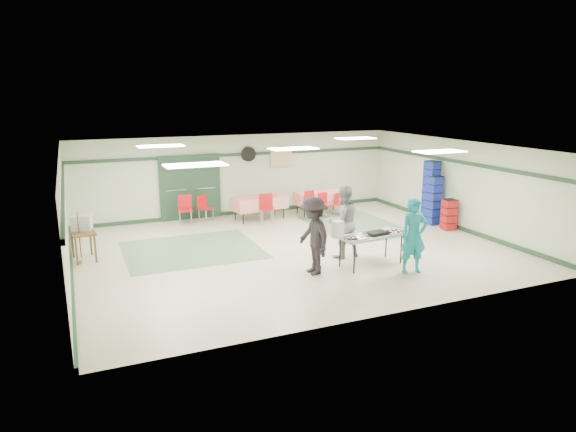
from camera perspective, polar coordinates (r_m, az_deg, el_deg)
name	(u,v)px	position (r m, az deg, el deg)	size (l,w,h in m)	color
floor	(293,249)	(13.73, 0.57, -3.70)	(11.00, 11.00, 0.00)	beige
ceiling	(293,148)	(13.18, 0.59, 7.58)	(11.00, 11.00, 0.00)	white
wall_back	(240,175)	(17.54, -5.37, 4.57)	(11.00, 11.00, 0.00)	beige
wall_front	(392,246)	(9.57, 11.51, -3.26)	(11.00, 11.00, 0.00)	beige
wall_left	(65,220)	(12.31, -23.57, -0.38)	(9.00, 9.00, 0.00)	beige
wall_right	(460,185)	(16.36, 18.54, 3.27)	(9.00, 9.00, 0.00)	beige
trim_back	(240,154)	(17.41, -5.39, 6.83)	(11.00, 0.06, 0.10)	#1F3926
baseboard_back	(241,212)	(17.75, -5.24, 0.44)	(11.00, 0.06, 0.12)	#1F3926
trim_left	(63,188)	(12.17, -23.74, 2.84)	(9.00, 0.06, 0.10)	#1F3926
baseboard_left	(72,275)	(12.65, -22.89, -6.04)	(9.00, 0.06, 0.12)	#1F3926
trim_right	(461,162)	(16.24, 18.64, 5.70)	(9.00, 0.06, 0.10)	#1F3926
baseboard_right	(456,226)	(16.60, 18.13, -1.11)	(9.00, 0.06, 0.12)	#1F3926
green_patch_a	(192,250)	(13.90, -10.62, -3.70)	(3.50, 3.00, 0.01)	#5D7E5C
green_patch_b	(355,226)	(16.25, 7.50, -1.06)	(2.50, 3.50, 0.01)	#5D7E5C
double_door_left	(176,189)	(17.00, -12.36, 3.00)	(0.90, 0.06, 2.10)	#949795
double_door_right	(205,186)	(17.19, -9.25, 3.26)	(0.90, 0.06, 2.10)	#949795
door_frame	(190,188)	(17.07, -10.80, 3.12)	(2.00, 0.03, 2.15)	#1F3926
wall_fan	(248,154)	(17.48, -4.41, 6.88)	(0.50, 0.50, 0.10)	black
scroll_banner	(281,158)	(17.92, -0.75, 6.44)	(0.80, 0.02, 0.60)	beige
serving_table	(371,237)	(12.46, 9.26, -2.28)	(1.75, 0.90, 0.76)	#B4B4AF
sheet_tray_right	(393,232)	(12.70, 11.64, -1.80)	(0.56, 0.42, 0.02)	silver
sheet_tray_mid	(366,234)	(12.44, 8.61, -1.98)	(0.52, 0.40, 0.02)	silver
sheet_tray_left	(354,239)	(12.00, 7.33, -2.52)	(0.55, 0.42, 0.02)	silver
baking_pan	(377,233)	(12.45, 9.89, -1.88)	(0.50, 0.31, 0.08)	black
foam_box_stack	(338,230)	(12.01, 5.55, -1.51)	(0.22, 0.20, 0.41)	white
volunteer_teal	(414,236)	(12.09, 13.80, -2.17)	(0.64, 0.42, 1.75)	teal
volunteer_grey	(343,222)	(12.92, 6.09, -0.64)	(0.89, 0.70, 1.84)	gray
volunteer_dark	(314,236)	(11.69, 2.85, -2.21)	(1.16, 0.67, 1.80)	black
dining_table_a	(320,197)	(17.67, 3.52, 2.10)	(1.71, 0.78, 0.77)	red
dining_table_b	(259,202)	(16.82, -3.20, 1.52)	(1.87, 1.03, 0.77)	red
chair_a	(324,202)	(17.14, 4.07, 1.52)	(0.47, 0.47, 0.83)	red
chair_b	(312,202)	(16.92, 2.63, 1.60)	(0.56, 0.56, 0.93)	red
chair_c	(340,202)	(17.41, 5.79, 1.57)	(0.47, 0.47, 0.78)	red
chair_d	(266,206)	(16.31, -2.41, 1.17)	(0.51, 0.51, 0.94)	red
chair_loose_a	(204,206)	(16.78, -9.31, 1.16)	(0.54, 0.54, 0.85)	red
chair_loose_b	(185,207)	(16.46, -11.37, 1.02)	(0.51, 0.51, 0.94)	red
crate_stack_blue_a	(431,192)	(16.86, 15.56, 2.55)	(0.38, 0.38, 2.00)	navy
crate_stack_red	(449,215)	(16.28, 17.45, 0.15)	(0.36, 0.36, 0.95)	#A6101A
crate_stack_blue_b	(434,200)	(16.78, 15.87, 1.71)	(0.40, 0.40, 1.55)	navy
printer_table	(83,235)	(13.66, -21.84, -2.02)	(0.63, 0.89, 0.74)	brown
office_printer	(81,222)	(13.76, -21.97, -0.66)	(0.46, 0.40, 0.37)	#A6A6A1
broom	(79,236)	(13.53, -22.17, -2.11)	(0.03, 0.03, 1.26)	brown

